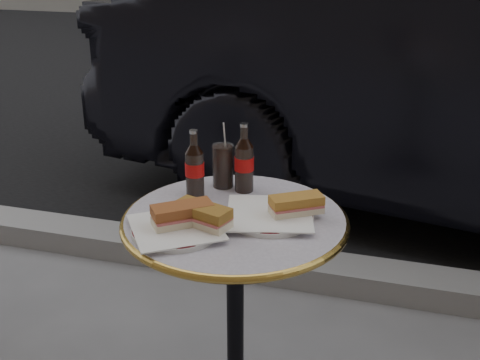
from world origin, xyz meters
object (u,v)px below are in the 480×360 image
(cola_glass, at_px, (223,166))
(plate_right, at_px, (269,216))
(bistro_table, at_px, (235,328))
(plate_left, at_px, (176,230))
(cola_bottle_left, at_px, (194,163))
(cola_bottle_right, at_px, (244,158))

(cola_glass, bearing_deg, plate_right, -43.30)
(bistro_table, height_order, plate_left, plate_left)
(bistro_table, relative_size, cola_glass, 5.52)
(cola_bottle_left, relative_size, cola_bottle_right, 0.96)
(plate_right, height_order, cola_bottle_right, cola_bottle_right)
(plate_left, distance_m, cola_bottle_right, 0.34)
(cola_bottle_right, xyz_separation_m, cola_glass, (-0.07, 0.01, -0.04))
(bistro_table, xyz_separation_m, plate_left, (-0.12, -0.13, 0.37))
(bistro_table, height_order, cola_bottle_right, cola_bottle_right)
(bistro_table, height_order, plate_right, plate_right)
(bistro_table, bearing_deg, cola_bottle_left, 145.82)
(plate_right, xyz_separation_m, cola_bottle_right, (-0.12, 0.16, 0.10))
(cola_bottle_left, distance_m, cola_glass, 0.11)
(cola_bottle_right, bearing_deg, cola_glass, 168.85)
(cola_bottle_left, bearing_deg, plate_right, -19.77)
(bistro_table, bearing_deg, plate_right, 9.40)
(plate_left, height_order, cola_bottle_left, cola_bottle_left)
(plate_right, height_order, cola_bottle_left, cola_bottle_left)
(cola_glass, bearing_deg, plate_left, -94.52)
(bistro_table, relative_size, cola_bottle_right, 3.49)
(cola_bottle_right, bearing_deg, plate_left, -107.18)
(plate_right, xyz_separation_m, cola_bottle_left, (-0.24, 0.09, 0.09))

